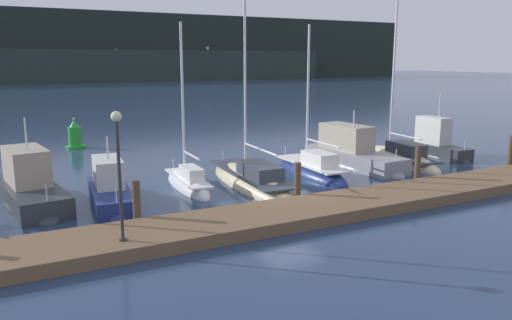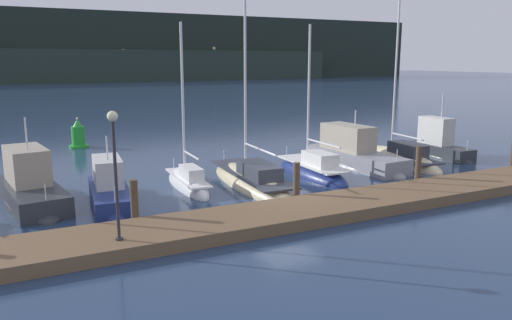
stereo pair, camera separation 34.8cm
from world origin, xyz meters
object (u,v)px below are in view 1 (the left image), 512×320
Objects in this scene: motorboat_berth_2 at (31,195)px; motorboat_berth_9 at (436,148)px; motorboat_berth_3 at (110,197)px; sailboat_berth_6 at (312,173)px; motorboat_berth_7 at (352,159)px; dock_lamppost at (118,155)px; channel_buoy at (75,137)px; sailboat_berth_4 at (188,185)px; sailboat_berth_5 at (251,183)px; sailboat_berth_8 at (396,160)px.

motorboat_berth_9 is at bearing 0.37° from motorboat_berth_2.
motorboat_berth_3 is 0.67× the size of sailboat_berth_6.
dock_lamppost reaches higher than motorboat_berth_7.
motorboat_berth_9 is at bearing -0.75° from motorboat_berth_7.
sailboat_berth_6 reaches higher than channel_buoy.
sailboat_berth_5 reaches higher than sailboat_berth_4.
motorboat_berth_2 is 0.87× the size of motorboat_berth_7.
motorboat_berth_2 is 19.68m from sailboat_berth_8.
motorboat_berth_2 is 6.74m from sailboat_berth_4.
sailboat_berth_4 is 1.11× the size of motorboat_berth_7.
sailboat_berth_4 reaches higher than dock_lamppost.
motorboat_berth_7 is at bearing 15.96° from sailboat_berth_6.
motorboat_berth_2 is 3.20m from motorboat_berth_3.
motorboat_berth_3 is at bearing -173.82° from motorboat_berth_7.
sailboat_berth_8 reaches higher than motorboat_berth_2.
motorboat_berth_7 is at bearing -45.49° from channel_buoy.
sailboat_berth_6 is 1.70× the size of motorboat_berth_9.
motorboat_berth_3 is 6.51m from dock_lamppost.
dock_lamppost reaches higher than motorboat_berth_9.
sailboat_berth_8 is 5.05× the size of channel_buoy.
sailboat_berth_4 is at bearing -179.57° from sailboat_berth_8.
sailboat_berth_5 is at bearing 38.65° from dock_lamppost.
sailboat_berth_5 is (2.86, -0.96, 0.00)m from sailboat_berth_4.
motorboat_berth_2 is 13.33m from sailboat_berth_6.
motorboat_berth_2 is 0.78× the size of sailboat_berth_6.
motorboat_berth_9 is at bearing 5.39° from sailboat_berth_5.
dock_lamppost is (-1.40, -20.67, 2.33)m from channel_buoy.
channel_buoy is 0.52× the size of dock_lamppost.
sailboat_berth_6 is 6.40m from sailboat_berth_8.
motorboat_berth_7 is at bearing 26.67° from dock_lamppost.
sailboat_berth_6 is 2.10× the size of dock_lamppost.
motorboat_berth_9 is (23.15, 0.15, 0.09)m from motorboat_berth_2.
motorboat_berth_9 is (9.84, 0.88, 0.38)m from sailboat_berth_6.
sailboat_berth_4 reaches higher than motorboat_berth_2.
sailboat_berth_8 is (19.68, -0.07, -0.31)m from motorboat_berth_2.
sailboat_berth_6 is at bearing -174.06° from sailboat_berth_8.
sailboat_berth_5 is at bearing -174.02° from sailboat_berth_8.
sailboat_berth_6 reaches higher than sailboat_berth_4.
sailboat_berth_5 is 1.55× the size of motorboat_berth_7.
motorboat_berth_9 is (3.47, 0.22, 0.39)m from sailboat_berth_8.
dock_lamppost is (-0.77, -5.81, 2.82)m from motorboat_berth_3.
motorboat_berth_2 is 0.78× the size of sailboat_berth_4.
sailboat_berth_4 is (6.73, -0.17, -0.31)m from motorboat_berth_2.
sailboat_berth_5 is 13.63m from motorboat_berth_9.
motorboat_berth_7 is (16.70, 0.23, -0.01)m from motorboat_berth_2.
sailboat_berth_6 is at bearing -4.91° from sailboat_berth_4.
dock_lamppost is (-11.15, -6.33, 2.99)m from sailboat_berth_6.
sailboat_berth_8 is at bearing -5.87° from motorboat_berth_7.
sailboat_berth_5 reaches higher than channel_buoy.
channel_buoy is (-13.14, 13.36, 0.37)m from motorboat_berth_7.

